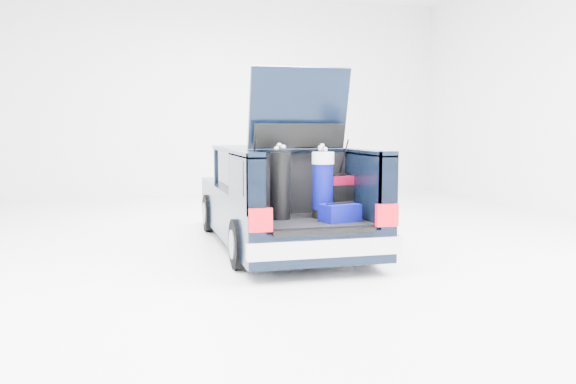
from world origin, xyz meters
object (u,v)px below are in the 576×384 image
object	(u,v)px
red_suitcase	(340,196)
blue_golf_bag	(323,184)
blue_duffel	(340,213)
car	(278,199)
black_golf_bag	(280,185)

from	to	relation	value
red_suitcase	blue_golf_bag	xyz separation A→B (m)	(-0.28, -0.15, 0.17)
blue_duffel	red_suitcase	bearing A→B (deg)	55.65
red_suitcase	blue_golf_bag	world-z (taller)	blue_golf_bag
blue_golf_bag	blue_duffel	bearing A→B (deg)	-74.42
car	black_golf_bag	world-z (taller)	car
blue_golf_bag	black_golf_bag	bearing A→B (deg)	-178.17
black_golf_bag	blue_duffel	distance (m)	0.80
car	blue_golf_bag	distance (m)	1.52
black_golf_bag	blue_golf_bag	size ratio (longest dim) A/B	0.99
car	blue_duffel	bearing A→B (deg)	-80.00
black_golf_bag	car	bearing A→B (deg)	71.78
car	blue_golf_bag	size ratio (longest dim) A/B	5.03
car	red_suitcase	world-z (taller)	car
black_golf_bag	blue_golf_bag	xyz separation A→B (m)	(0.55, 0.01, 0.00)
black_golf_bag	blue_golf_bag	distance (m)	0.55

